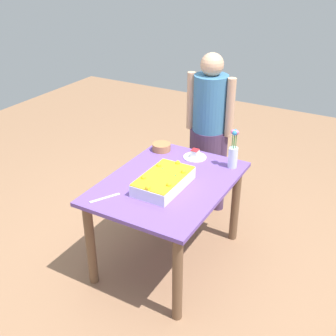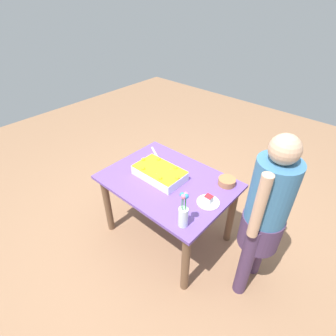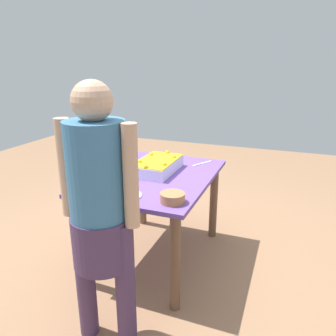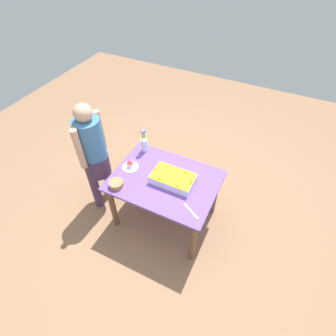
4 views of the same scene
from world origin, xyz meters
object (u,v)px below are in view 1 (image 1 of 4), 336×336
object	(u,v)px
sheet_cake	(164,181)
person_standing	(209,124)
serving_plate_with_slice	(194,155)
fruit_bowl	(161,147)
cake_knife	(105,198)
flower_vase	(233,153)

from	to	relation	value
sheet_cake	person_standing	distance (m)	0.99
serving_plate_with_slice	fruit_bowl	size ratio (longest dim) A/B	1.22
serving_plate_with_slice	person_standing	bearing A→B (deg)	-170.60
sheet_cake	cake_knife	world-z (taller)	sheet_cake
sheet_cake	fruit_bowl	world-z (taller)	sheet_cake
cake_knife	flower_vase	world-z (taller)	flower_vase
sheet_cake	fruit_bowl	size ratio (longest dim) A/B	3.01
cake_knife	person_standing	world-z (taller)	person_standing
fruit_bowl	cake_knife	bearing A→B (deg)	3.10
sheet_cake	serving_plate_with_slice	bearing A→B (deg)	-178.06
sheet_cake	flower_vase	xyz separation A→B (m)	(-0.54, 0.31, 0.08)
flower_vase	fruit_bowl	xyz separation A→B (m)	(0.01, -0.64, -0.10)
serving_plate_with_slice	flower_vase	xyz separation A→B (m)	(0.00, 0.33, 0.11)
flower_vase	person_standing	size ratio (longest dim) A/B	0.21
cake_knife	person_standing	distance (m)	1.33
person_standing	fruit_bowl	bearing A→B (deg)	-27.10
cake_knife	sheet_cake	bearing A→B (deg)	-10.23
sheet_cake	person_standing	bearing A→B (deg)	-174.68
cake_knife	flower_vase	size ratio (longest dim) A/B	0.71
fruit_bowl	sheet_cake	bearing A→B (deg)	31.70
sheet_cake	person_standing	world-z (taller)	person_standing
cake_knife	person_standing	bearing A→B (deg)	21.46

